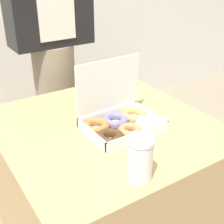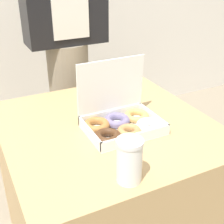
{
  "view_description": "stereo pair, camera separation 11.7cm",
  "coord_description": "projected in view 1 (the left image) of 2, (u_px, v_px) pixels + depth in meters",
  "views": [
    {
      "loc": [
        -0.57,
        -0.93,
        1.36
      ],
      "look_at": [
        -0.01,
        -0.06,
        0.82
      ],
      "focal_mm": 50.0,
      "sensor_mm": 36.0,
      "label": 1
    },
    {
      "loc": [
        -0.47,
        -0.99,
        1.36
      ],
      "look_at": [
        -0.01,
        -0.06,
        0.82
      ],
      "focal_mm": 50.0,
      "sensor_mm": 36.0,
      "label": 2
    }
  ],
  "objects": [
    {
      "name": "coffee_cup",
      "position": [
        140.0,
        159.0,
        0.92
      ],
      "size": [
        0.08,
        0.08,
        0.14
      ],
      "color": "white",
      "rests_on": "table"
    },
    {
      "name": "table",
      "position": [
        106.0,
        194.0,
        1.43
      ],
      "size": [
        0.82,
        0.83,
        0.74
      ],
      "color": "tan",
      "rests_on": "ground_plane"
    },
    {
      "name": "person_customer",
      "position": [
        52.0,
        45.0,
        1.73
      ],
      "size": [
        0.44,
        0.24,
        1.68
      ],
      "color": "gray",
      "rests_on": "ground_plane"
    },
    {
      "name": "donut_box",
      "position": [
        121.0,
        120.0,
        1.21
      ],
      "size": [
        0.32,
        0.25,
        0.26
      ],
      "color": "white",
      "rests_on": "table"
    }
  ]
}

